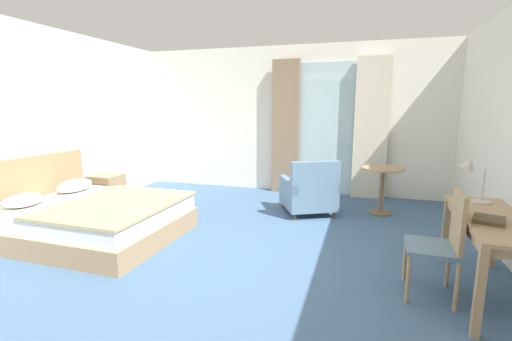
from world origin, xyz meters
The scene contains 13 objects.
ground centered at (0.00, 0.00, -0.05)m, with size 6.66×7.66×0.10m, color #426084.
wall_back centered at (0.00, 3.57, 1.42)m, with size 6.26×0.12×2.84m, color white.
balcony_glass_door centered at (0.78, 3.49, 1.25)m, with size 1.14×0.02×2.50m, color silver.
curtain_panel_left centered at (-0.01, 3.39, 1.28)m, with size 0.53×0.10×2.56m, color #897056.
curtain_panel_right centered at (1.57, 3.39, 1.28)m, with size 0.60×0.10×2.56m, color beige.
bed centered at (-1.87, 0.21, 0.27)m, with size 2.12×1.75×1.02m.
nightstand centered at (-2.72, 1.53, 0.27)m, with size 0.47×0.46×0.53m.
writing_desk centered at (2.59, 0.06, 0.65)m, with size 0.56×1.47×0.74m.
desk_chair centered at (2.18, -0.07, 0.54)m, with size 0.43×0.48×0.98m.
desk_lamp centered at (2.55, 0.64, 1.03)m, with size 0.29×0.29×0.46m.
closed_book centered at (2.51, -0.10, 0.76)m, with size 0.23×0.25×0.03m, color brown.
armchair_by_window centered at (0.68, 2.07, 0.34)m, with size 1.02×1.05×0.89m.
round_cafe_table centered at (1.78, 2.41, 0.55)m, with size 0.64×0.64×0.75m.
Camera 1 is at (1.49, -3.38, 1.70)m, focal length 24.82 mm.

